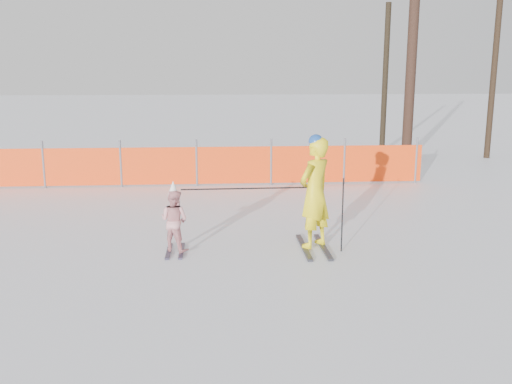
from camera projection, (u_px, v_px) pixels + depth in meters
ground at (258, 256)px, 9.59m from camera, size 120.00×120.00×0.00m
adult at (315, 192)px, 9.81m from camera, size 0.83×1.44×2.01m
child at (174, 220)px, 9.70m from camera, size 0.65×0.85×1.25m
ski_poles at (281, 198)px, 9.70m from camera, size 2.75×0.22×1.29m
safety_fence at (123, 166)px, 15.10m from camera, size 16.17×0.06×1.25m
tree_trunks at (421, 64)px, 19.45m from camera, size 3.53×1.98×7.08m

